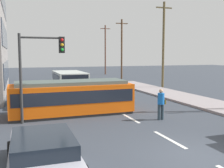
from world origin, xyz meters
TOP-DOWN VIEW (x-y plane):
  - ground_plane at (0.00, 10.00)m, footprint 120.00×120.00m
  - lane_stripe_1 at (0.00, 2.00)m, footprint 0.16×2.40m
  - lane_stripe_2 at (0.00, 6.00)m, footprint 0.16×2.40m
  - lane_stripe_3 at (0.00, 14.16)m, footprint 0.16×2.40m
  - lane_stripe_4 at (0.00, 20.16)m, footprint 0.16×2.40m
  - streetcar_tram at (-2.82, 8.16)m, footprint 7.02×2.54m
  - city_bus at (-1.17, 17.31)m, footprint 2.61×5.63m
  - pedestrian_crossing at (1.41, 5.11)m, footprint 0.50×0.36m
  - parked_sedan_near at (-5.22, 0.52)m, footprint 2.16×4.49m
  - parked_sedan_mid at (-4.84, 12.12)m, footprint 2.11×4.08m
  - traffic_light_mast at (-4.73, 6.81)m, footprint 2.30×0.33m
  - utility_pole_mid at (8.69, 17.22)m, footprint 1.80×0.24m
  - utility_pole_far at (8.76, 28.93)m, footprint 1.80×0.24m
  - utility_pole_distant at (9.36, 38.23)m, footprint 1.80×0.24m

SIDE VIEW (x-z plane):
  - ground_plane at x=0.00m, z-range 0.00..0.00m
  - lane_stripe_1 at x=0.00m, z-range 0.00..0.01m
  - lane_stripe_2 at x=0.00m, z-range 0.00..0.01m
  - lane_stripe_3 at x=0.00m, z-range 0.00..0.01m
  - lane_stripe_4 at x=0.00m, z-range 0.00..0.01m
  - parked_sedan_mid at x=-4.84m, z-range 0.03..1.22m
  - parked_sedan_near at x=-5.22m, z-range 0.03..1.22m
  - pedestrian_crossing at x=1.41m, z-range 0.11..1.78m
  - streetcar_tram at x=-2.82m, z-range 0.03..2.01m
  - city_bus at x=-1.17m, z-range 0.14..2.06m
  - traffic_light_mast at x=-4.73m, z-range 0.91..5.46m
  - utility_pole_far at x=8.76m, z-range 0.18..8.77m
  - utility_pole_distant at x=9.36m, z-range 0.18..8.90m
  - utility_pole_mid at x=8.69m, z-range 0.19..9.08m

